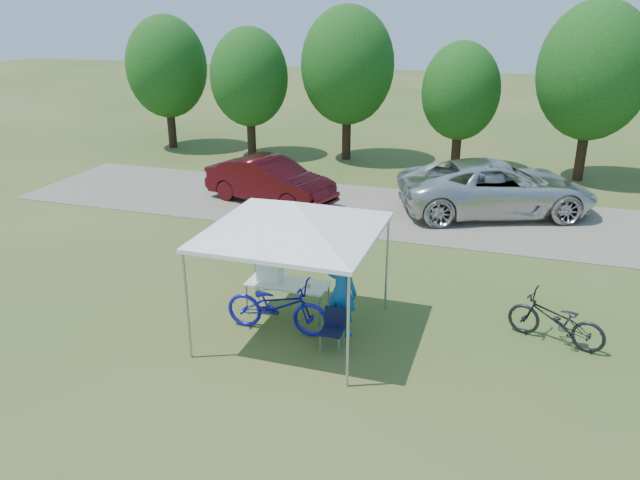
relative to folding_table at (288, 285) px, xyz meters
The scene contains 13 objects.
ground 1.05m from the folding_table, 59.16° to the right, with size 100.00×100.00×0.00m, color #2D5119.
gravel_strip 7.34m from the folding_table, 86.71° to the left, with size 24.00×5.00×0.02m, color gray.
canopy 2.16m from the folding_table, 59.16° to the right, with size 4.53×4.53×3.00m.
treeline 13.65m from the folding_table, 89.46° to the left, with size 24.89×4.28×6.30m.
folding_table is the anchor object (origin of this frame).
folding_chair 1.68m from the folding_table, 37.95° to the right, with size 0.42×0.43×0.80m.
cooler 0.45m from the folding_table, behind, with size 0.52×0.35×0.37m.
ice_cream_cup 0.49m from the folding_table, ahead, with size 0.09×0.09×0.07m, color gold.
cyclist 1.41m from the folding_table, 19.17° to the right, with size 0.68×0.45×1.86m, color #1454A2.
bike_blue 0.77m from the folding_table, 84.86° to the right, with size 0.73×2.11×1.11m, color #1A15BD.
bike_dark 5.34m from the folding_table, ahead, with size 0.64×1.85×0.97m, color black.
minivan 8.96m from the folding_table, 65.35° to the left, with size 2.72×5.91×1.64m, color silver.
sedan 7.76m from the folding_table, 114.96° to the left, with size 1.53×4.38×1.44m, color #450B10.
Camera 1 is at (3.88, -10.28, 6.20)m, focal length 35.00 mm.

